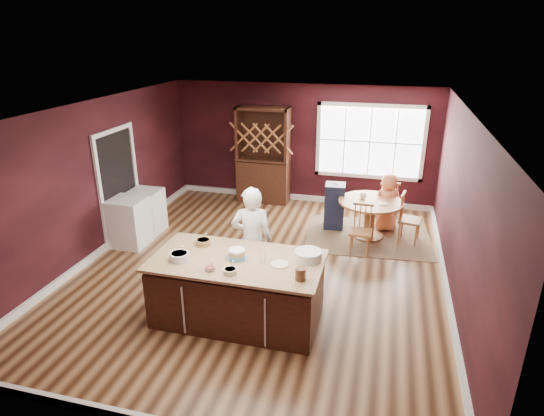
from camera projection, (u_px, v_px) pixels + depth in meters
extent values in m
plane|color=brown|center=(262.00, 268.00, 7.74)|extent=(7.00, 7.00, 0.00)
plane|color=white|center=(260.00, 108.00, 6.75)|extent=(7.00, 7.00, 0.00)
plane|color=black|center=(303.00, 144.00, 10.40)|extent=(6.00, 0.00, 6.00)
plane|color=black|center=(155.00, 320.00, 4.09)|extent=(6.00, 0.00, 6.00)
plane|color=black|center=(96.00, 179.00, 7.95)|extent=(0.00, 7.00, 7.00)
plane|color=black|center=(461.00, 211.00, 6.54)|extent=(0.00, 7.00, 7.00)
cube|color=#33150A|center=(238.00, 292.00, 6.27)|extent=(2.23, 1.13, 0.83)
cube|color=tan|center=(237.00, 261.00, 6.09)|extent=(2.31, 1.21, 0.04)
cylinder|color=#916122|center=(368.00, 236.00, 8.92)|extent=(0.57, 0.57, 0.04)
cylinder|color=#916122|center=(369.00, 220.00, 8.80)|extent=(0.21, 0.21, 0.67)
cylinder|color=#916122|center=(371.00, 202.00, 8.66)|extent=(1.23, 1.23, 0.04)
imported|color=white|center=(252.00, 241.00, 6.80)|extent=(0.69, 0.52, 1.69)
cylinder|color=silver|center=(179.00, 256.00, 6.06)|extent=(0.26, 0.26, 0.10)
cylinder|color=tan|center=(203.00, 242.00, 6.49)|extent=(0.22, 0.22, 0.08)
cylinder|color=silver|center=(210.00, 268.00, 5.80)|extent=(0.14, 0.14, 0.05)
cylinder|color=beige|center=(230.00, 271.00, 5.72)|extent=(0.17, 0.17, 0.07)
cylinder|color=silver|center=(263.00, 258.00, 5.97)|extent=(0.07, 0.07, 0.14)
cylinder|color=beige|center=(280.00, 264.00, 5.94)|extent=(0.24, 0.24, 0.02)
cylinder|color=white|center=(308.00, 255.00, 6.06)|extent=(0.36, 0.36, 0.12)
cylinder|color=brown|center=(300.00, 274.00, 5.56)|extent=(0.13, 0.13, 0.16)
cube|color=brown|center=(368.00, 236.00, 8.93)|extent=(2.51, 2.02, 0.01)
imported|color=#EB8E5D|center=(387.00, 202.00, 9.03)|extent=(0.68, 0.56, 1.18)
cylinder|color=beige|center=(383.00, 204.00, 8.50)|extent=(0.19, 0.19, 0.01)
imported|color=white|center=(363.00, 196.00, 8.76)|extent=(0.13, 0.13, 0.10)
cube|color=black|center=(263.00, 155.00, 10.44)|extent=(1.20, 0.50, 2.20)
cube|color=white|center=(129.00, 222.00, 8.44)|extent=(0.63, 0.61, 0.91)
cube|color=white|center=(147.00, 211.00, 9.03)|extent=(0.59, 0.57, 0.86)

